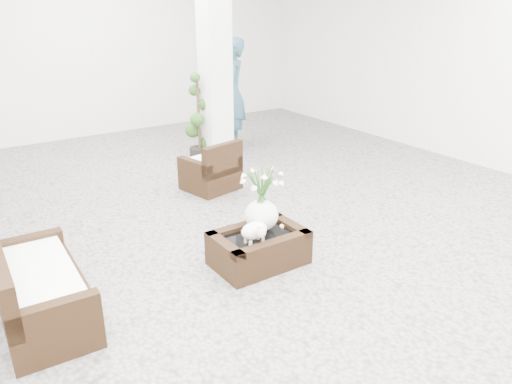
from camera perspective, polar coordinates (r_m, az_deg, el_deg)
ground at (r=5.54m, az=-0.58°, el=-5.67°), size 11.00×11.00×0.00m
column at (r=7.99m, az=-4.73°, el=15.76°), size 0.40×0.40×3.50m
coffee_table at (r=5.05m, az=0.31°, el=-6.53°), size 0.90×0.60×0.31m
sheep_figurine at (r=4.80m, az=-0.20°, el=-4.60°), size 0.28×0.23×0.21m
planter_narcissus at (r=4.94m, az=0.62°, el=-0.06°), size 0.44×0.44×0.80m
tealight at (r=5.14m, az=2.95°, el=-3.87°), size 0.04×0.04×0.03m
armchair at (r=6.95m, az=-5.22°, el=3.08°), size 0.77×0.75×0.70m
loveseat at (r=4.52m, az=-23.38°, el=-9.09°), size 0.70×1.37×0.72m
topiary at (r=8.11m, az=-6.52°, el=8.27°), size 0.37×0.37×1.40m
shopper at (r=8.87m, az=-2.68°, el=11.08°), size 0.74×0.82×1.88m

